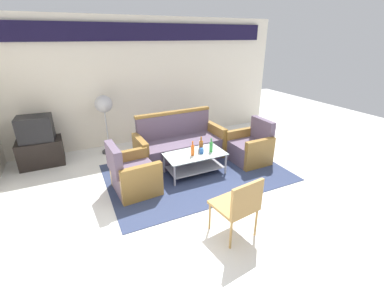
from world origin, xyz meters
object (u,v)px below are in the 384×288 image
Objects in this scene: bottle_brown at (201,146)px; wicker_chair at (239,204)px; television at (35,128)px; couch at (180,145)px; coffee_table at (195,160)px; bottle_orange at (193,150)px; armchair_left at (133,175)px; tv_stand at (41,152)px; pedestal_fan at (104,107)px; cup at (201,151)px; bottle_green at (211,147)px; bottle_clear at (201,145)px; armchair_right at (250,148)px.

bottle_brown is 0.34× the size of wicker_chair.
couch is at bearing 162.97° from television.
bottle_orange is at bearing -141.89° from coffee_table.
armchair_left is at bearing 132.22° from television.
television reaches higher than couch.
bottle_orange is (1.10, 0.03, 0.22)m from armchair_left.
bottle_orange is 3.04m from television.
television is at bearing -145.19° from armchair_left.
tv_stand is 0.63× the size of pedestal_fan.
coffee_table is 0.22m from cup.
bottle_clear is (-0.11, 0.20, -0.01)m from bottle_green.
bottle_green reaches higher than tv_stand.
television is 0.74× the size of wicker_chair.
cup is (0.11, -0.74, 0.14)m from couch.
armchair_left is 1.49m from bottle_green.
wicker_chair is at bearing -102.13° from cup.
armchair_left is 1.12m from bottle_orange.
bottle_orange is 3.04m from tv_stand.
tv_stand is at bearing 149.14° from bottle_green.
wicker_chair is (-0.40, -1.77, -0.02)m from bottle_brown.
tv_stand is at bearing 147.70° from cup.
wicker_chair reaches higher than coffee_table.
cup is 0.12× the size of tv_stand.
bottle_brown is 0.11m from cup.
television is (-2.58, 1.66, 0.49)m from coffee_table.
bottle_green is at bearing -60.29° from bottle_clear.
cup is at bearing -51.63° from pedestal_fan.
couch is at bearing 103.16° from bottle_brown.
television reaches higher than wicker_chair.
couch is 2.17× the size of wicker_chair.
pedestal_fan reaches higher than armchair_right.
coffee_table is at bearing -163.05° from bottle_brown.
armchair_left is at bearing -170.63° from bottle_clear.
bottle_orange is at bearing -143.41° from bottle_clear.
pedestal_fan is 1.51× the size of wicker_chair.
bottle_brown reaches higher than cup.
wicker_chair is at bearing 25.13° from armchair_left.
bottle_brown is 2.24m from pedestal_fan.
bottle_brown is at bearing 152.76° from television.
bottle_brown is (0.15, -0.66, 0.20)m from couch.
coffee_table is at bearing 74.23° from wicker_chair.
coffee_table is at bearing 88.19° from couch.
coffee_table is at bearing 158.35° from cup.
tv_stand is 0.95× the size of wicker_chair.
bottle_brown is 0.19m from bottle_green.
pedestal_fan is (-1.38, 1.75, 0.55)m from cup.
armchair_right is at bearing -23.52° from tv_stand.
wicker_chair is at bearing -96.25° from bottle_orange.
bottle_brown is (-1.10, 0.05, 0.23)m from armchair_right.
bottle_orange is at bearing 90.91° from armchair_right.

